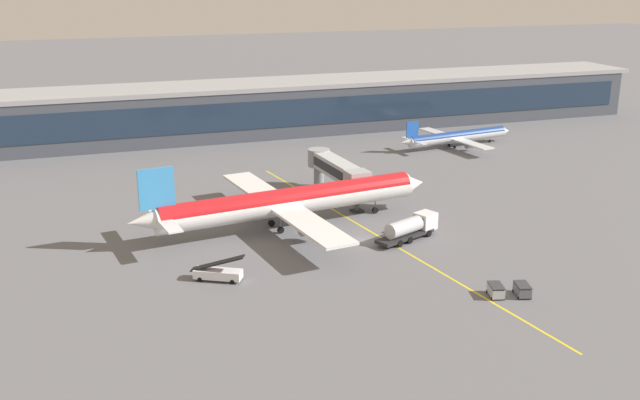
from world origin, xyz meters
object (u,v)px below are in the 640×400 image
Objects in this scene: belt_loader at (218,273)px; main_airliner at (289,201)px; commuter_jet_far at (457,137)px; baggage_cart_1 at (522,290)px; fuel_tanker at (411,227)px; baggage_cart_0 at (496,290)px.

main_airliner is at bearing 48.39° from belt_loader.
commuter_jet_far is (64.27, 54.47, 1.31)m from belt_loader.
baggage_cart_1 is at bearing -26.25° from belt_loader.
baggage_cart_1 is (33.36, -16.45, -0.21)m from belt_loader.
commuter_jet_far is (34.97, 48.93, 0.56)m from fuel_tanker.
belt_loader is at bearing -131.61° from main_airliner.
belt_loader reaches higher than baggage_cart_1.
commuter_jet_far is at bearing 37.56° from main_airliner.
main_airliner is 4.41× the size of fuel_tanker.
baggage_cart_1 is 0.10× the size of commuter_jet_far.
commuter_jet_far is (50.11, 38.54, -1.84)m from main_airliner.
fuel_tanker is 3.68× the size of baggage_cart_0.
fuel_tanker is 21.17m from baggage_cart_0.
fuel_tanker is 0.37× the size of commuter_jet_far.
fuel_tanker is 29.83m from belt_loader.
baggage_cart_1 is at bearing -79.53° from fuel_tanker.
main_airliner is 16.24× the size of baggage_cart_1.
commuter_jet_far reaches higher than baggage_cart_0.
belt_loader is (-14.15, -15.94, -3.15)m from main_airliner.
commuter_jet_far is (33.98, 70.06, 1.52)m from baggage_cart_0.
main_airliner is 16.24× the size of baggage_cart_0.
baggage_cart_1 is at bearing -59.33° from main_airliner.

